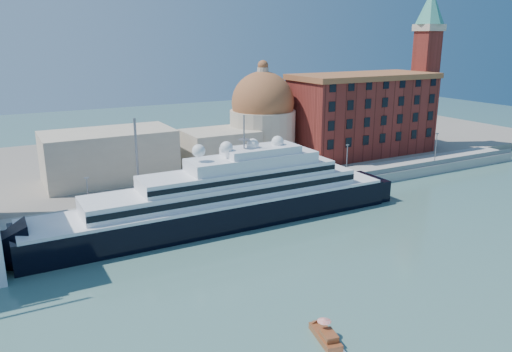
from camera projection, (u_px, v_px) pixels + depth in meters
ground at (319, 262)px, 81.19m from camera, size 400.00×400.00×0.00m
quay at (229, 198)px, 109.60m from camera, size 180.00×10.00×2.50m
land at (168, 160)px, 144.34m from camera, size 260.00×72.00×2.00m
quay_fence at (238, 195)px, 105.30m from camera, size 180.00×0.10×1.20m
superyacht at (208, 206)px, 95.04m from camera, size 82.56×11.45×24.67m
water_taxi at (326, 335)px, 60.07m from camera, size 3.11×6.11×2.77m
warehouse at (362, 113)px, 145.40m from camera, size 43.00×19.00×23.25m
campanile at (426, 59)px, 152.42m from camera, size 8.40×8.40×47.00m
church at (211, 134)px, 129.99m from camera, size 66.00×18.00×25.50m
lamp_posts at (175, 169)px, 99.98m from camera, size 120.80×2.40×18.00m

